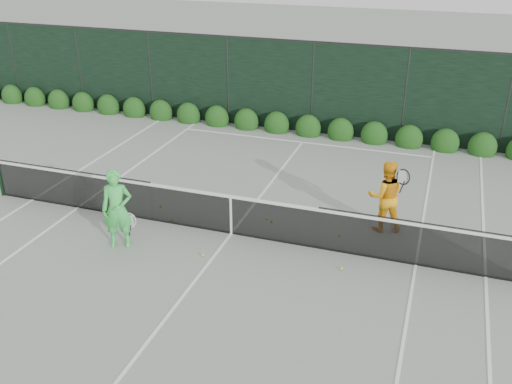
% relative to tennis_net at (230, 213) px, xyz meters
% --- Properties ---
extents(ground, '(80.00, 80.00, 0.00)m').
position_rel_tennis_net_xyz_m(ground, '(0.02, 0.00, -0.53)').
color(ground, gray).
rests_on(ground, ground).
extents(tennis_net, '(12.90, 0.10, 1.07)m').
position_rel_tennis_net_xyz_m(tennis_net, '(0.00, 0.00, 0.00)').
color(tennis_net, black).
rests_on(tennis_net, ground).
extents(player_woman, '(0.77, 0.66, 1.79)m').
position_rel_tennis_net_xyz_m(player_woman, '(-2.10, -1.26, 0.36)').
color(player_woman, '#3ED454').
rests_on(player_woman, ground).
extents(player_man, '(0.99, 0.87, 1.70)m').
position_rel_tennis_net_xyz_m(player_man, '(3.27, 1.34, 0.32)').
color(player_man, '#FFAD15').
rests_on(player_man, ground).
extents(court_lines, '(11.03, 23.83, 0.01)m').
position_rel_tennis_net_xyz_m(court_lines, '(0.02, 0.00, -0.53)').
color(court_lines, white).
rests_on(court_lines, ground).
extents(windscreen_fence, '(32.00, 21.07, 3.06)m').
position_rel_tennis_net_xyz_m(windscreen_fence, '(0.02, -2.71, 0.98)').
color(windscreen_fence, black).
rests_on(windscreen_fence, ground).
extents(hedge_row, '(31.66, 0.65, 0.94)m').
position_rel_tennis_net_xyz_m(hedge_row, '(0.02, 7.15, -0.30)').
color(hedge_row, '#10380F').
rests_on(hedge_row, ground).
extents(tennis_balls, '(4.92, 2.12, 0.07)m').
position_rel_tennis_net_xyz_m(tennis_balls, '(0.36, 0.20, -0.50)').
color(tennis_balls, '#ACD52F').
rests_on(tennis_balls, ground).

